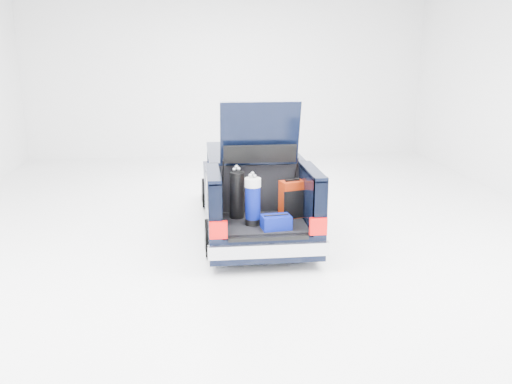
{
  "coord_description": "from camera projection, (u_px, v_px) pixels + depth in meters",
  "views": [
    {
      "loc": [
        -1.04,
        -9.6,
        3.29
      ],
      "look_at": [
        0.0,
        -0.5,
        0.83
      ],
      "focal_mm": 38.0,
      "sensor_mm": 36.0,
      "label": 1
    }
  ],
  "objects": [
    {
      "name": "black_golf_bag",
      "position": [
        237.0,
        195.0,
        8.71
      ],
      "size": [
        0.32,
        0.34,
        0.85
      ],
      "rotation": [
        0.0,
        0.0,
        0.43
      ],
      "color": "black",
      "rests_on": "car"
    },
    {
      "name": "blue_duffel",
      "position": [
        276.0,
        222.0,
        8.24
      ],
      "size": [
        0.47,
        0.34,
        0.23
      ],
      "rotation": [
        0.0,
        0.0,
        0.12
      ],
      "color": "#040D65",
      "rests_on": "car"
    },
    {
      "name": "blue_golf_bag",
      "position": [
        253.0,
        201.0,
        8.38
      ],
      "size": [
        0.3,
        0.3,
        0.84
      ],
      "rotation": [
        0.0,
        0.0,
        -0.24
      ],
      "color": "black",
      "rests_on": "car"
    },
    {
      "name": "red_suitcase",
      "position": [
        292.0,
        199.0,
        8.77
      ],
      "size": [
        0.44,
        0.35,
        0.64
      ],
      "rotation": [
        0.0,
        0.0,
        0.28
      ],
      "color": "maroon",
      "rests_on": "car"
    },
    {
      "name": "car",
      "position": [
        252.0,
        192.0,
        10.11
      ],
      "size": [
        1.87,
        4.65,
        2.47
      ],
      "color": "black",
      "rests_on": "ground"
    },
    {
      "name": "ground",
      "position": [
        253.0,
        227.0,
        10.18
      ],
      "size": [
        14.0,
        14.0,
        0.0
      ],
      "primitive_type": "plane",
      "color": "white",
      "rests_on": "ground"
    }
  ]
}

